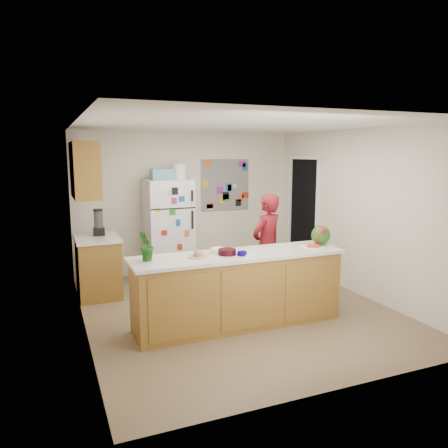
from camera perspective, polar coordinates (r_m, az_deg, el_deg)
name	(u,v)px	position (r m, az deg, el deg)	size (l,w,h in m)	color
floor	(237,310)	(6.17, 1.67, -11.16)	(4.00, 4.50, 0.02)	brown
wall_back	(186,203)	(7.95, -4.92, 2.80)	(4.00, 0.02, 2.50)	beige
wall_left	(80,230)	(5.37, -18.29, -0.79)	(0.02, 4.50, 2.50)	beige
wall_right	(358,213)	(6.91, 17.14, 1.44)	(0.02, 4.50, 2.50)	beige
ceiling	(238,124)	(5.79, 1.79, 12.90)	(4.00, 4.50, 0.02)	white
doorway	(304,215)	(8.09, 10.42, 1.15)	(0.03, 0.85, 2.04)	black
peninsula_base	(238,291)	(5.51, 1.90, -8.73)	(2.60, 0.62, 0.88)	brown
peninsula_top	(239,255)	(5.39, 1.93, -4.08)	(2.68, 0.70, 0.04)	silver
side_counter_base	(98,268)	(6.88, -16.11, -5.51)	(0.60, 0.80, 0.86)	brown
side_counter_top	(97,239)	(6.78, -16.28, -1.83)	(0.64, 0.84, 0.04)	silver
upper_cabinets	(84,170)	(6.60, -17.76, 6.73)	(0.35, 1.00, 0.80)	brown
refrigerator	(168,229)	(7.52, -7.29, -0.69)	(0.75, 0.70, 1.70)	silver
fridge_top_bin	(161,174)	(7.39, -8.19, 6.45)	(0.35, 0.28, 0.18)	#5999B2
photo_collage	(225,185)	(8.15, 0.15, 5.12)	(0.95, 0.01, 0.95)	slate
person	(267,246)	(6.55, 5.62, -2.82)	(0.57, 0.37, 1.55)	maroon
blender_appliance	(99,223)	(6.89, -16.07, 0.12)	(0.13, 0.13, 0.38)	black
cutting_board	(317,246)	(5.94, 12.11, -2.77)	(0.39, 0.29, 0.01)	silver
watermelon	(321,235)	(5.96, 12.52, -1.43)	(0.25, 0.25, 0.25)	#316114
watermelon_slice	(313,246)	(5.84, 11.60, -2.78)	(0.17, 0.17, 0.02)	red
cherry_bowl	(227,252)	(5.31, 0.41, -3.66)	(0.22, 0.22, 0.07)	black
white_bowl	(219,251)	(5.40, -0.71, -3.49)	(0.20, 0.20, 0.06)	silver
cobalt_bowl	(242,253)	(5.27, 2.40, -3.87)	(0.12, 0.12, 0.05)	#07005B
plate	(198,256)	(5.21, -3.39, -4.24)	(0.25, 0.25, 0.02)	tan
paper_towel	(247,253)	(5.34, 3.01, -3.87)	(0.19, 0.17, 0.02)	white
keys	(324,246)	(5.90, 12.97, -2.87)	(0.09, 0.04, 0.01)	gray
potted_plant	(147,246)	(5.05, -10.08, -2.85)	(0.19, 0.16, 0.35)	#133B11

